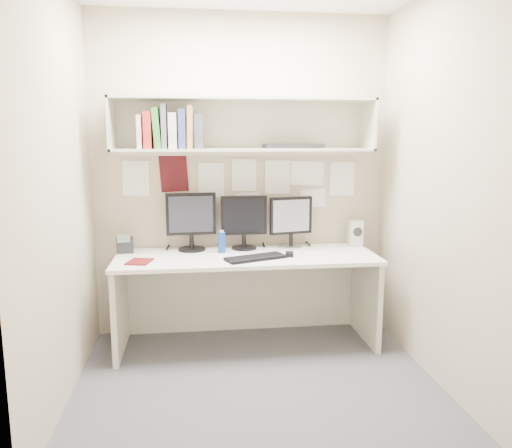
{
  "coord_description": "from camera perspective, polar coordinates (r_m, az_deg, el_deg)",
  "views": [
    {
      "loc": [
        -0.39,
        -3.08,
        1.62
      ],
      "look_at": [
        0.04,
        0.35,
        1.02
      ],
      "focal_mm": 35.0,
      "sensor_mm": 36.0,
      "label": 1
    }
  ],
  "objects": [
    {
      "name": "maroon_notebook",
      "position": [
        3.72,
        -13.17,
        -4.2
      ],
      "size": [
        0.2,
        0.23,
        0.01
      ],
      "primitive_type": "cube",
      "rotation": [
        0.0,
        0.0,
        -0.25
      ],
      "color": "#5A0F12",
      "rests_on": "desk"
    },
    {
      "name": "pinned_papers",
      "position": [
        4.11,
        -1.64,
        4.65
      ],
      "size": [
        1.92,
        0.01,
        0.48
      ],
      "primitive_type": null,
      "color": "white",
      "rests_on": "wall_back"
    },
    {
      "name": "wall_front",
      "position": [
        2.14,
        3.51,
        1.23
      ],
      "size": [
        2.4,
        0.02,
        2.6
      ],
      "primitive_type": "cube",
      "color": "tan",
      "rests_on": "ground"
    },
    {
      "name": "mouse",
      "position": [
        3.82,
        3.84,
        -3.47
      ],
      "size": [
        0.08,
        0.11,
        0.03
      ],
      "primitive_type": "cube",
      "rotation": [
        0.0,
        0.0,
        -0.2
      ],
      "color": "black",
      "rests_on": "desk"
    },
    {
      "name": "keyboard",
      "position": [
        3.71,
        -0.05,
        -3.88
      ],
      "size": [
        0.48,
        0.31,
        0.02
      ],
      "primitive_type": "cube",
      "rotation": [
        0.0,
        0.0,
        0.36
      ],
      "color": "black",
      "rests_on": "desk"
    },
    {
      "name": "monitor_right",
      "position": [
        4.08,
        4.01,
        0.5
      ],
      "size": [
        0.36,
        0.2,
        0.42
      ],
      "rotation": [
        0.0,
        0.0,
        0.19
      ],
      "color": "#A5A5AA",
      "rests_on": "desk"
    },
    {
      "name": "speaker",
      "position": [
        4.24,
        11.3,
        -1.03
      ],
      "size": [
        0.11,
        0.12,
        0.21
      ],
      "rotation": [
        0.0,
        0.0,
        -0.07
      ],
      "color": "#B4B4AF",
      "rests_on": "desk"
    },
    {
      "name": "wall_back",
      "position": [
        4.12,
        -1.65,
        5.35
      ],
      "size": [
        2.4,
        0.02,
        2.6
      ],
      "primitive_type": "cube",
      "color": "tan",
      "rests_on": "ground"
    },
    {
      "name": "overhead_hutch",
      "position": [
        3.96,
        -1.49,
        11.25
      ],
      "size": [
        2.0,
        0.38,
        0.4
      ],
      "color": "beige",
      "rests_on": "wall_back"
    },
    {
      "name": "floor",
      "position": [
        3.51,
        0.11,
        -17.71
      ],
      "size": [
        2.4,
        2.0,
        0.01
      ],
      "primitive_type": "cube",
      "color": "#46474B",
      "rests_on": "ground"
    },
    {
      "name": "blue_bottle",
      "position": [
        3.92,
        -3.93,
        -2.07
      ],
      "size": [
        0.06,
        0.06,
        0.18
      ],
      "color": "navy",
      "rests_on": "desk"
    },
    {
      "name": "wall_right",
      "position": [
        3.49,
        20.13,
        3.95
      ],
      "size": [
        0.02,
        2.0,
        2.6
      ],
      "primitive_type": "cube",
      "color": "tan",
      "rests_on": "ground"
    },
    {
      "name": "wall_left",
      "position": [
        3.2,
        -21.73,
        3.39
      ],
      "size": [
        0.02,
        2.0,
        2.6
      ],
      "primitive_type": "cube",
      "color": "tan",
      "rests_on": "ground"
    },
    {
      "name": "monitor_center",
      "position": [
        4.03,
        -1.39,
        0.49
      ],
      "size": [
        0.37,
        0.2,
        0.43
      ],
      "rotation": [
        0.0,
        0.0,
        0.02
      ],
      "color": "black",
      "rests_on": "desk"
    },
    {
      "name": "desk_phone",
      "position": [
        4.05,
        -14.77,
        -2.32
      ],
      "size": [
        0.15,
        0.14,
        0.16
      ],
      "rotation": [
        0.0,
        0.0,
        0.16
      ],
      "color": "black",
      "rests_on": "desk"
    },
    {
      "name": "monitor_left",
      "position": [
        4.0,
        -7.43,
        0.56
      ],
      "size": [
        0.4,
        0.22,
        0.46
      ],
      "rotation": [
        0.0,
        0.0,
        0.05
      ],
      "color": "black",
      "rests_on": "desk"
    },
    {
      "name": "book_stack",
      "position": [
        3.83,
        -9.69,
        10.59
      ],
      "size": [
        0.48,
        0.2,
        0.32
      ],
      "color": "silver",
      "rests_on": "overhead_hutch"
    },
    {
      "name": "hutch_tray",
      "position": [
        4.0,
        4.29,
        8.88
      ],
      "size": [
        0.47,
        0.19,
        0.03
      ],
      "primitive_type": "cube",
      "rotation": [
        0.0,
        0.0,
        0.04
      ],
      "color": "black",
      "rests_on": "overhead_hutch"
    },
    {
      "name": "desk",
      "position": [
        3.96,
        -1.09,
        -8.66
      ],
      "size": [
        2.0,
        0.7,
        0.73
      ],
      "color": "white",
      "rests_on": "floor"
    }
  ]
}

